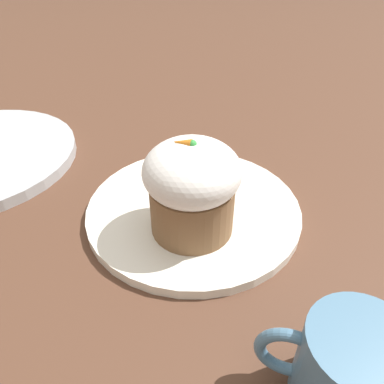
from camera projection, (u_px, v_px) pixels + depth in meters
ground_plane at (194, 213)px, 0.47m from camera, size 4.00×4.00×0.00m
dessert_plate at (194, 209)px, 0.47m from camera, size 0.26×0.26×0.01m
carrot_cake at (192, 187)px, 0.40m from camera, size 0.10×0.10×0.11m
spoon at (205, 193)px, 0.48m from camera, size 0.05×0.11×0.01m
coffee_cup at (349, 370)px, 0.27m from camera, size 0.11×0.08×0.08m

